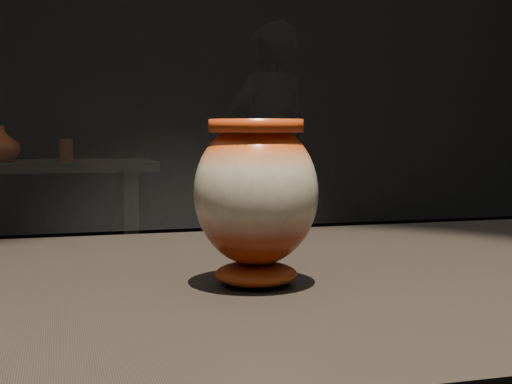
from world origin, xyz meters
TOP-DOWN VIEW (x-y plane):
  - main_vase at (0.05, -0.05)m, footprint 0.15×0.15m
  - back_vase_mid at (-0.47, 3.28)m, footprint 0.24×0.24m
  - back_vase_right at (-0.13, 3.28)m, footprint 0.08×0.08m
  - visitor at (1.33, 4.19)m, footprint 0.78×0.64m

SIDE VIEW (x-z plane):
  - visitor at x=1.33m, z-range 0.00..1.86m
  - back_vase_right at x=-0.13m, z-range 0.90..1.02m
  - back_vase_mid at x=-0.47m, z-range 0.90..1.10m
  - main_vase at x=0.05m, z-range 0.91..1.11m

